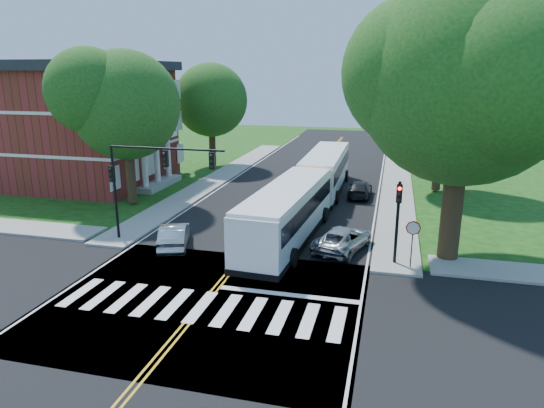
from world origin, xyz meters
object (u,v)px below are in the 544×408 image
(signal_nw, at_px, (149,172))
(dark_sedan, at_px, (360,189))
(signal_ne, at_px, (398,212))
(suv, at_px, (343,239))
(hatchback, at_px, (174,235))
(bus_follow, at_px, (325,171))
(bus_lead, at_px, (288,212))

(signal_nw, relative_size, dark_sedan, 1.63)
(signal_ne, relative_size, suv, 0.92)
(signal_nw, height_order, hatchback, signal_nw)
(suv, bearing_deg, bus_follow, -61.19)
(signal_ne, distance_m, suv, 4.04)
(signal_ne, xyz_separation_m, bus_follow, (-5.92, 15.46, -1.18))
(bus_lead, height_order, hatchback, bus_lead)
(signal_nw, height_order, bus_lead, signal_nw)
(bus_lead, relative_size, dark_sedan, 2.97)
(bus_follow, bearing_deg, suv, 101.74)
(suv, bearing_deg, signal_nw, 24.89)
(hatchback, bearing_deg, bus_lead, -175.29)
(signal_nw, relative_size, signal_ne, 1.62)
(bus_follow, height_order, hatchback, bus_follow)
(hatchback, distance_m, suv, 9.80)
(signal_ne, xyz_separation_m, dark_sedan, (-2.85, 14.20, -2.31))
(dark_sedan, bearing_deg, bus_lead, 74.25)
(bus_follow, relative_size, hatchback, 3.03)
(signal_ne, height_order, hatchback, signal_ne)
(bus_lead, bearing_deg, suv, 170.34)
(signal_nw, distance_m, hatchback, 3.98)
(dark_sedan, bearing_deg, signal_nw, 52.59)
(bus_lead, relative_size, hatchback, 3.04)
(bus_follow, bearing_deg, bus_lead, 87.55)
(signal_ne, bearing_deg, dark_sedan, 101.34)
(signal_nw, xyz_separation_m, signal_ne, (14.06, 0.01, -1.41))
(hatchback, bearing_deg, signal_ne, 162.08)
(signal_nw, distance_m, bus_follow, 17.67)
(signal_ne, height_order, dark_sedan, signal_ne)
(signal_nw, bearing_deg, dark_sedan, 51.75)
(signal_ne, distance_m, bus_follow, 16.59)
(signal_nw, height_order, suv, signal_nw)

